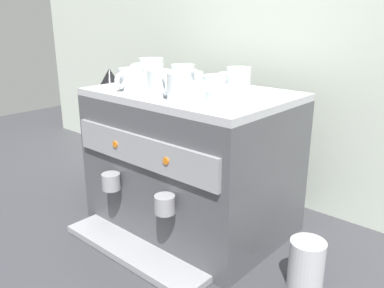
% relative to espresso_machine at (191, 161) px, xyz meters
% --- Properties ---
extents(ground_plane, '(4.00, 4.00, 0.00)m').
position_rel_espresso_machine_xyz_m(ground_plane, '(0.00, 0.00, -0.22)').
color(ground_plane, '#38383D').
extents(tiled_backsplash_wall, '(2.80, 0.03, 0.94)m').
position_rel_espresso_machine_xyz_m(tiled_backsplash_wall, '(0.00, 0.38, 0.25)').
color(tiled_backsplash_wall, silver).
rests_on(tiled_backsplash_wall, ground_plane).
extents(espresso_machine, '(0.61, 0.53, 0.45)m').
position_rel_espresso_machine_xyz_m(espresso_machine, '(0.00, 0.00, 0.00)').
color(espresso_machine, '#4C4C51').
rests_on(espresso_machine, ground_plane).
extents(ceramic_cup_0, '(0.09, 0.07, 0.07)m').
position_rel_espresso_machine_xyz_m(ceramic_cup_0, '(0.07, -0.13, 0.27)').
color(ceramic_cup_0, silver).
rests_on(ceramic_cup_0, espresso_machine).
extents(ceramic_cup_1, '(0.08, 0.13, 0.08)m').
position_rel_espresso_machine_xyz_m(ceramic_cup_1, '(-0.20, 0.01, 0.27)').
color(ceramic_cup_1, silver).
rests_on(ceramic_cup_1, espresso_machine).
extents(ceramic_cup_2, '(0.08, 0.10, 0.07)m').
position_rel_espresso_machine_xyz_m(ceramic_cup_2, '(0.12, 0.07, 0.27)').
color(ceramic_cup_2, silver).
rests_on(ceramic_cup_2, espresso_machine).
extents(ceramic_cup_3, '(0.11, 0.07, 0.07)m').
position_rel_espresso_machine_xyz_m(ceramic_cup_3, '(-0.05, 0.03, 0.27)').
color(ceramic_cup_3, silver).
rests_on(ceramic_cup_3, espresso_machine).
extents(ceramic_cup_4, '(0.08, 0.12, 0.06)m').
position_rel_espresso_machine_xyz_m(ceramic_cup_4, '(-0.16, -0.10, 0.26)').
color(ceramic_cup_4, silver).
rests_on(ceramic_cup_4, espresso_machine).
extents(ceramic_cup_5, '(0.11, 0.08, 0.07)m').
position_rel_espresso_machine_xyz_m(ceramic_cup_5, '(-0.01, -0.11, 0.26)').
color(ceramic_cup_5, silver).
rests_on(ceramic_cup_5, espresso_machine).
extents(ceramic_bowl_0, '(0.13, 0.13, 0.04)m').
position_rel_espresso_machine_xyz_m(ceramic_bowl_0, '(0.20, -0.07, 0.25)').
color(ceramic_bowl_0, silver).
rests_on(ceramic_bowl_0, espresso_machine).
extents(ceramic_bowl_1, '(0.10, 0.10, 0.04)m').
position_rel_espresso_machine_xyz_m(ceramic_bowl_1, '(0.02, 0.11, 0.25)').
color(ceramic_bowl_1, silver).
rests_on(ceramic_bowl_1, espresso_machine).
extents(ceramic_bowl_2, '(0.10, 0.10, 0.03)m').
position_rel_espresso_machine_xyz_m(ceramic_bowl_2, '(0.06, -0.02, 0.24)').
color(ceramic_bowl_2, silver).
rests_on(ceramic_bowl_2, espresso_machine).
extents(ceramic_bowl_3, '(0.12, 0.12, 0.03)m').
position_rel_espresso_machine_xyz_m(ceramic_bowl_3, '(-0.13, 0.12, 0.24)').
color(ceramic_bowl_3, silver).
rests_on(ceramic_bowl_3, espresso_machine).
extents(coffee_grinder, '(0.18, 0.18, 0.48)m').
position_rel_espresso_machine_xyz_m(coffee_grinder, '(-0.48, 0.06, 0.00)').
color(coffee_grinder, '#939399').
rests_on(coffee_grinder, ground_plane).
extents(milk_pitcher, '(0.09, 0.09, 0.13)m').
position_rel_espresso_machine_xyz_m(milk_pitcher, '(0.44, -0.05, -0.16)').
color(milk_pitcher, '#B7B7BC').
rests_on(milk_pitcher, ground_plane).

